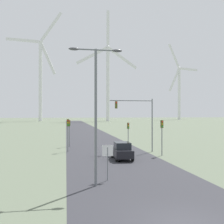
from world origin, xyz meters
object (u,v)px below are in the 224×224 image
traffic_light_post_mid_left (69,127)px  traffic_light_post_near_right (162,130)px  streetlamp (96,98)px  wind_turbine_center (108,75)px  traffic_light_post_near_left (68,128)px  wind_turbine_right (179,87)px  wind_turbine_left (40,72)px  car_approaching (122,151)px  traffic_light_post_mid_right (128,129)px  traffic_light_mast_overhead (138,114)px  stop_sign_near (108,156)px

traffic_light_post_mid_left → traffic_light_post_near_right: bearing=-43.8°
streetlamp → wind_turbine_center: size_ratio=0.13×
traffic_light_post_mid_left → traffic_light_post_near_left: bearing=-92.9°
traffic_light_post_near_left → wind_turbine_right: 190.27m
streetlamp → traffic_light_post_near_right: (8.97, 11.28, -2.90)m
traffic_light_post_near_right → wind_turbine_center: wind_turbine_center is taller
wind_turbine_left → wind_turbine_center: bearing=-13.0°
wind_turbine_right → traffic_light_post_mid_left: bearing=-119.3°
traffic_light_post_near_right → wind_turbine_left: (-27.22, 145.71, 28.79)m
car_approaching → wind_turbine_right: 193.63m
traffic_light_post_mid_right → car_approaching: bearing=-107.1°
traffic_light_mast_overhead → stop_sign_near: bearing=-114.4°
wind_turbine_left → wind_turbine_right: (106.85, 24.96, -5.38)m
traffic_light_post_mid_left → wind_turbine_center: bearing=78.4°
traffic_light_post_near_left → stop_sign_near: bearing=-79.6°
stop_sign_near → wind_turbine_right: size_ratio=0.04×
wind_turbine_right → traffic_light_post_near_right: bearing=-115.0°
traffic_light_post_mid_right → traffic_light_post_mid_left: bearing=170.4°
wind_turbine_left → wind_turbine_center: (42.66, -9.84, -2.08)m
traffic_light_post_near_right → traffic_light_post_mid_right: traffic_light_post_near_right is taller
stop_sign_near → traffic_light_mast_overhead: 14.79m
streetlamp → traffic_light_post_mid_right: bearing=70.5°
traffic_light_post_near_left → traffic_light_post_mid_left: 5.16m
wind_turbine_center → wind_turbine_left: bearing=167.0°
traffic_light_post_near_right → traffic_light_mast_overhead: traffic_light_mast_overhead is taller
stop_sign_near → traffic_light_mast_overhead: size_ratio=0.38×
streetlamp → traffic_light_post_near_right: streetlamp is taller
stop_sign_near → traffic_light_mast_overhead: traffic_light_mast_overhead is taller
traffic_light_post_near_right → car_approaching: 5.70m
traffic_light_post_mid_right → wind_turbine_center: (17.39, 127.30, 27.12)m
streetlamp → stop_sign_near: (1.00, 1.22, -4.09)m
traffic_light_post_near_left → wind_turbine_left: bearing=96.7°
stop_sign_near → wind_turbine_right: bearing=64.1°
wind_turbine_left → wind_turbine_right: size_ratio=1.16×
traffic_light_post_mid_right → wind_turbine_left: bearing=100.4°
streetlamp → wind_turbine_right: wind_turbine_right is taller
traffic_light_mast_overhead → traffic_light_post_near_left: bearing=168.7°
stop_sign_near → traffic_light_post_mid_right: 19.60m
traffic_light_post_near_right → stop_sign_near: bearing=-128.4°
stop_sign_near → car_approaching: bearing=71.0°
stop_sign_near → traffic_light_mast_overhead: bearing=65.6°
traffic_light_post_near_right → wind_turbine_center: bearing=83.5°
traffic_light_post_near_left → car_approaching: traffic_light_post_near_left is taller
car_approaching → wind_turbine_left: 152.11m
wind_turbine_center → wind_turbine_right: 73.10m
traffic_light_post_mid_right → traffic_light_post_near_right: bearing=-77.2°
stop_sign_near → wind_turbine_left: wind_turbine_left is taller
streetlamp → traffic_light_mast_overhead: streetlamp is taller
traffic_light_post_near_left → streetlamp: bearing=-83.9°
streetlamp → wind_turbine_left: 160.15m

